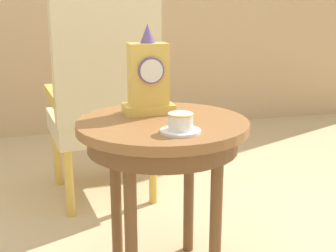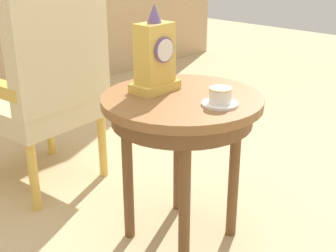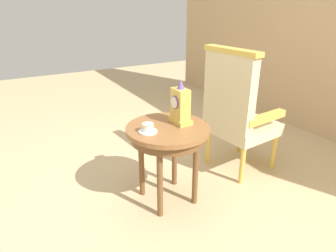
# 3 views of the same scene
# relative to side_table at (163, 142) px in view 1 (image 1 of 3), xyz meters

# --- Properties ---
(side_table) EXTENTS (0.62, 0.62, 0.63)m
(side_table) POSITION_rel_side_table_xyz_m (0.00, 0.00, 0.00)
(side_table) COLOR brown
(side_table) RESTS_ON ground
(teacup_left) EXTENTS (0.13, 0.13, 0.07)m
(teacup_left) POSITION_rel_side_table_xyz_m (0.01, -0.17, 0.11)
(teacup_left) COLOR white
(teacup_left) RESTS_ON side_table
(mantel_clock) EXTENTS (0.19, 0.11, 0.34)m
(mantel_clock) POSITION_rel_side_table_xyz_m (-0.02, 0.12, 0.22)
(mantel_clock) COLOR gold
(mantel_clock) RESTS_ON side_table
(armchair) EXTENTS (0.59, 0.58, 1.14)m
(armchair) POSITION_rel_side_table_xyz_m (-0.10, 0.77, 0.04)
(armchair) COLOR beige
(armchair) RESTS_ON ground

